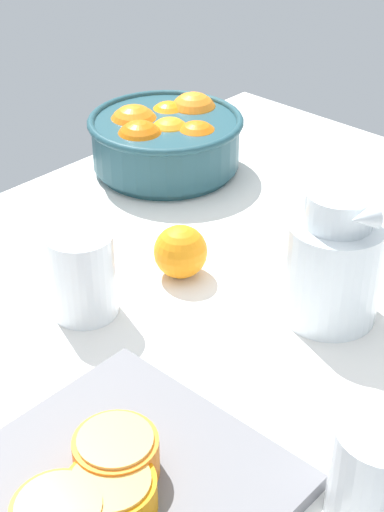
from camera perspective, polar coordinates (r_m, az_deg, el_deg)
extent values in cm
cube|color=white|center=(97.32, 0.96, -4.30)|extent=(117.69, 85.61, 3.00)
cylinder|color=#234C56|center=(128.22, -1.89, 6.59)|extent=(21.75, 21.75, 1.20)
cylinder|color=#234C56|center=(126.39, -1.92, 8.33)|extent=(23.64, 23.64, 7.34)
torus|color=#234C56|center=(124.91, -1.95, 9.86)|extent=(24.84, 24.84, 1.20)
sphere|color=orange|center=(131.21, 0.09, 10.12)|extent=(8.42, 8.42, 8.42)
sphere|color=orange|center=(130.69, -1.71, 9.72)|extent=(7.24, 7.24, 7.24)
sphere|color=orange|center=(127.23, -4.24, 9.09)|extent=(8.72, 8.72, 8.72)
sphere|color=orange|center=(121.92, -3.81, 7.99)|extent=(8.29, 8.29, 8.29)
sphere|color=orange|center=(124.17, -1.63, 8.50)|extent=(7.26, 7.26, 7.26)
sphere|color=orange|center=(122.88, 0.35, 8.12)|extent=(7.71, 7.71, 7.71)
cylinder|color=white|center=(92.81, 10.21, -1.03)|extent=(11.52, 11.52, 12.67)
cylinder|color=white|center=(88.51, 10.73, 3.46)|extent=(7.94, 7.94, 4.01)
cone|color=white|center=(84.19, 12.45, 2.71)|extent=(3.95, 3.86, 2.80)
torus|color=white|center=(96.91, 8.44, 1.62)|extent=(4.15, 6.58, 6.77)
cylinder|color=#FDAB24|center=(93.79, 10.11, -1.93)|extent=(10.60, 10.60, 9.12)
cylinder|color=white|center=(70.94, 13.37, -15.40)|extent=(8.22, 8.22, 10.67)
cylinder|color=#FDA82C|center=(71.99, 13.22, -16.16)|extent=(7.23, 7.23, 7.82)
cylinder|color=white|center=(93.15, -8.01, -1.30)|extent=(8.06, 8.06, 10.94)
cylinder|color=yellow|center=(94.93, -7.86, -2.88)|extent=(7.09, 7.09, 4.64)
cube|color=slate|center=(73.01, -7.40, -18.08)|extent=(34.16, 27.45, 1.77)
cylinder|color=orange|center=(73.05, -5.55, -14.39)|extent=(7.85, 7.85, 4.06)
cylinder|color=#F9C261|center=(71.47, -5.65, -13.20)|extent=(6.91, 6.91, 0.30)
cylinder|color=#FBAF50|center=(67.62, -9.76, -17.54)|extent=(7.22, 7.22, 0.30)
cylinder|color=orange|center=(70.57, -5.90, -16.99)|extent=(7.98, 7.98, 3.49)
cylinder|color=#F8B553|center=(69.14, -6.00, -15.97)|extent=(7.02, 7.02, 0.30)
sphere|color=orange|center=(100.03, -0.85, 0.32)|extent=(6.97, 6.97, 6.97)
ellipsoid|color=silver|center=(110.71, 8.67, 1.58)|extent=(3.89, 3.52, 1.00)
cylinder|color=silver|center=(114.10, 12.18, 2.11)|extent=(11.07, 6.61, 0.70)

